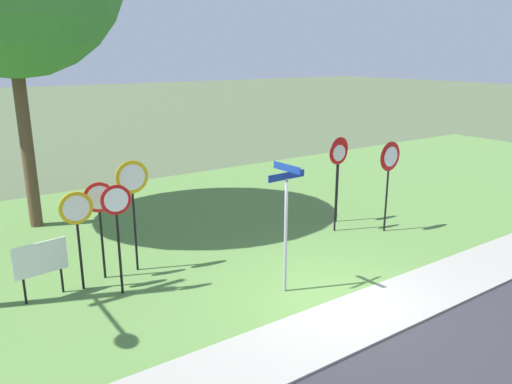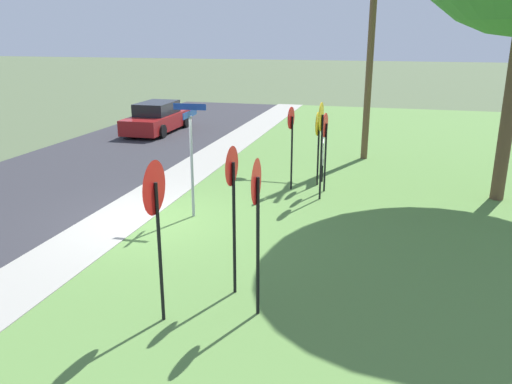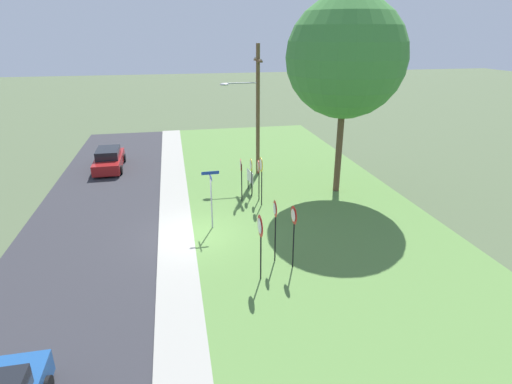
# 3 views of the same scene
# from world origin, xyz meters

# --- Properties ---
(ground_plane) EXTENTS (160.00, 160.00, 0.00)m
(ground_plane) POSITION_xyz_m (0.00, 0.00, 0.00)
(ground_plane) COLOR #4C5B3D
(sidewalk_strip) EXTENTS (44.00, 1.60, 0.06)m
(sidewalk_strip) POSITION_xyz_m (0.00, -0.80, 0.03)
(sidewalk_strip) COLOR #99968C
(sidewalk_strip) RESTS_ON ground_plane
(grass_median) EXTENTS (44.00, 12.00, 0.04)m
(grass_median) POSITION_xyz_m (0.00, 6.00, 0.02)
(grass_median) COLOR #567F3D
(grass_median) RESTS_ON ground_plane
(stop_sign_near_left) EXTENTS (0.77, 0.09, 2.68)m
(stop_sign_near_left) POSITION_xyz_m (-2.78, 3.79, 2.00)
(stop_sign_near_left) COLOR black
(stop_sign_near_left) RESTS_ON grass_median
(stop_sign_near_right) EXTENTS (0.71, 0.10, 2.23)m
(stop_sign_near_right) POSITION_xyz_m (-4.14, 3.52, 1.65)
(stop_sign_near_right) COLOR black
(stop_sign_near_right) RESTS_ON grass_median
(stop_sign_far_left) EXTENTS (0.68, 0.11, 2.29)m
(stop_sign_far_left) POSITION_xyz_m (-3.56, 3.81, 1.69)
(stop_sign_far_left) COLOR black
(stop_sign_far_left) RESTS_ON grass_median
(stop_sign_far_center) EXTENTS (0.63, 0.11, 2.43)m
(stop_sign_far_center) POSITION_xyz_m (-3.50, 2.84, 1.78)
(stop_sign_far_center) COLOR black
(stop_sign_far_center) RESTS_ON grass_median
(yield_sign_near_left) EXTENTS (0.68, 0.10, 2.66)m
(yield_sign_near_left) POSITION_xyz_m (3.00, 3.09, 2.01)
(yield_sign_near_left) COLOR black
(yield_sign_near_left) RESTS_ON grass_median
(yield_sign_near_right) EXTENTS (0.84, 0.11, 2.64)m
(yield_sign_near_right) POSITION_xyz_m (4.17, 2.24, 2.03)
(yield_sign_near_right) COLOR black
(yield_sign_near_right) RESTS_ON grass_median
(yield_sign_far_left) EXTENTS (0.73, 0.11, 2.63)m
(yield_sign_far_left) POSITION_xyz_m (3.60, 3.67, 2.01)
(yield_sign_far_left) COLOR black
(yield_sign_far_left) RESTS_ON grass_median
(street_name_post) EXTENTS (0.96, 0.82, 2.83)m
(street_name_post) POSITION_xyz_m (-0.56, 0.93, 1.73)
(street_name_post) COLOR #9EA0A8
(street_name_post) RESTS_ON grass_median
(utility_pole) EXTENTS (2.10, 2.46, 8.12)m
(utility_pole) POSITION_xyz_m (-8.06, 4.53, 4.45)
(utility_pole) COLOR brown
(utility_pole) RESTS_ON grass_median
(notice_board) EXTENTS (1.10, 0.17, 1.25)m
(notice_board) POSITION_xyz_m (-4.93, 3.59, 0.87)
(notice_board) COLOR black
(notice_board) RESTS_ON grass_median
(parked_hatchback_near) EXTENTS (4.53, 1.95, 1.39)m
(parked_hatchback_near) POSITION_xyz_m (-11.21, -5.05, 0.65)
(parked_hatchback_near) COLOR maroon
(parked_hatchback_near) RESTS_ON road_asphalt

